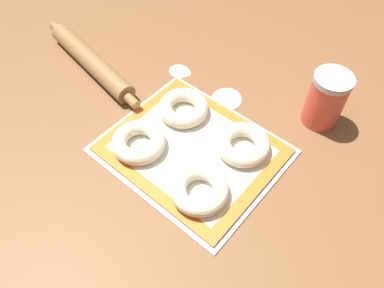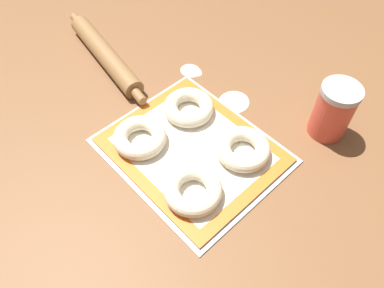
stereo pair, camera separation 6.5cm
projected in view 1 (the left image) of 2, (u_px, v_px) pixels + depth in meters
ground_plane at (197, 151)px, 0.98m from camera, size 2.80×2.80×0.00m
baking_tray at (192, 150)px, 0.97m from camera, size 0.44×0.37×0.01m
baking_mat at (192, 149)px, 0.97m from camera, size 0.41×0.34×0.00m
bagel_front_left at (139, 142)px, 0.95m from camera, size 0.14×0.14×0.04m
bagel_front_right at (200, 190)px, 0.87m from camera, size 0.14×0.14×0.04m
bagel_back_left at (183, 108)px, 1.03m from camera, size 0.14×0.14×0.04m
bagel_back_right at (243, 144)px, 0.95m from camera, size 0.14×0.14×0.04m
flour_canister at (326, 99)px, 0.98m from camera, size 0.10×0.10×0.16m
rolling_pin at (91, 61)px, 1.15m from camera, size 0.49×0.12×0.06m
flour_patch_near at (179, 71)px, 1.16m from camera, size 0.06×0.06×0.00m
flour_patch_far at (182, 70)px, 1.16m from camera, size 0.07×0.04×0.00m
flour_patch_side at (227, 98)px, 1.09m from camera, size 0.09×0.09×0.00m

